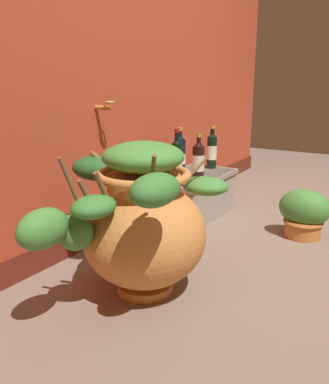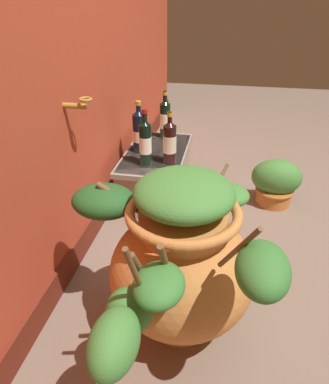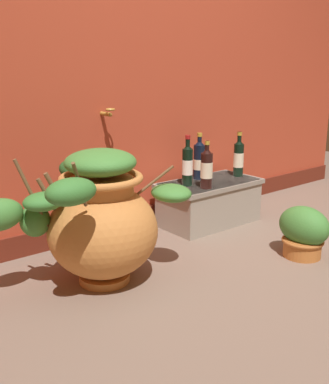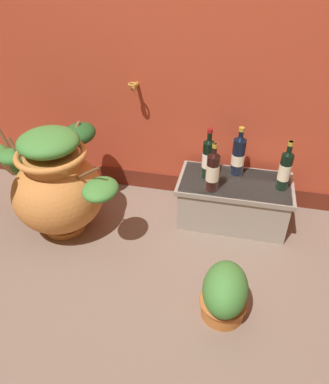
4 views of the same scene
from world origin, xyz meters
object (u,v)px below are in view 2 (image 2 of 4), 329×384
object	(u,v)px
terracotta_urn	(180,261)
wine_bottle_left	(170,141)
potted_shrub	(276,182)
wine_bottle_back	(139,130)
wine_bottle_middle	(165,118)
wine_bottle_right	(145,141)

from	to	relation	value
terracotta_urn	wine_bottle_left	bearing A→B (deg)	12.13
potted_shrub	wine_bottle_back	bearing A→B (deg)	91.04
wine_bottle_middle	wine_bottle_right	xyz separation A→B (m)	(-0.45, 0.03, 0.01)
wine_bottle_right	potted_shrub	bearing A→B (deg)	-75.94
terracotta_urn	wine_bottle_left	distance (m)	0.93
wine_bottle_back	wine_bottle_left	bearing A→B (deg)	-122.21
terracotta_urn	wine_bottle_right	world-z (taller)	terracotta_urn
terracotta_urn	wine_bottle_back	size ratio (longest dim) A/B	3.13
terracotta_urn	potted_shrub	distance (m)	1.16
terracotta_urn	potted_shrub	bearing A→B (deg)	-22.80
wine_bottle_left	wine_bottle_back	world-z (taller)	wine_bottle_back
wine_bottle_right	wine_bottle_back	xyz separation A→B (m)	(0.18, 0.08, -0.00)
wine_bottle_right	wine_bottle_back	bearing A→B (deg)	24.19
wine_bottle_back	terracotta_urn	bearing A→B (deg)	-158.65
wine_bottle_left	wine_bottle_middle	bearing A→B (deg)	14.04
terracotta_urn	wine_bottle_right	size ratio (longest dim) A/B	3.02
wine_bottle_left	potted_shrub	distance (m)	0.71
potted_shrub	wine_bottle_middle	bearing A→B (deg)	70.80
terracotta_urn	wine_bottle_middle	world-z (taller)	terracotta_urn
wine_bottle_middle	wine_bottle_back	bearing A→B (deg)	158.06
terracotta_urn	wine_bottle_back	xyz separation A→B (m)	(1.04, 0.41, 0.10)
wine_bottle_left	wine_bottle_right	world-z (taller)	wine_bottle_right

